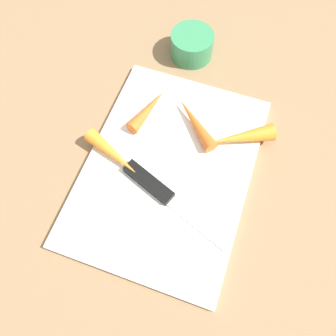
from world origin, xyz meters
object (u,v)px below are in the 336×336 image
Objects in this scene: carrot_short at (113,154)px; small_bowl at (192,45)px; knife at (155,187)px; cutting_board at (168,170)px; carrot_longest at (241,137)px; carrot_shortest at (148,109)px; carrot_long at (195,123)px.

carrot_short is 0.27m from small_bowl.
small_bowl reaches higher than knife.
cutting_board is 0.09m from carrot_short.
carrot_longest is (-0.09, 0.10, 0.02)m from cutting_board.
small_bowl is at bearing 6.65° from carrot_shortest.
knife is 0.09m from carrot_short.
small_bowl is (-0.17, -0.14, -0.00)m from carrot_longest.
carrot_long is 0.08m from carrot_shortest.
cutting_board is 0.13m from carrot_longest.
carrot_shortest is at bearing 136.07° from knife.
small_bowl reaches higher than carrot_short.
knife is 2.40× the size of small_bowl.
carrot_long is (-0.09, 0.02, 0.02)m from cutting_board.
carrot_shortest is at bearing -31.15° from carrot_longest.
carrot_short is at bearing -177.24° from carrot_shortest.
carrot_longest reaches higher than carrot_short.
knife is 1.77× the size of carrot_long.
carrot_short is 0.98× the size of carrot_longest.
small_bowl is at bearing 117.72° from knife.
carrot_longest is at bearing -75.33° from carrot_shortest.
small_bowl reaches higher than carrot_long.
carrot_shortest is (-0.09, -0.07, 0.02)m from cutting_board.
knife is 0.16m from carrot_longest.
carrot_longest reaches higher than knife.
cutting_board is 3.32× the size of carrot_short.
carrot_short is 1.14× the size of carrot_shortest.
knife is at bearing 6.54° from small_bowl.
small_bowl reaches higher than cutting_board.
carrot_longest reaches higher than cutting_board.
cutting_board is 3.29× the size of carrot_long.
small_bowl is (-0.25, -0.04, 0.02)m from cutting_board.
small_bowl is at bearing -27.65° from carrot_long.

